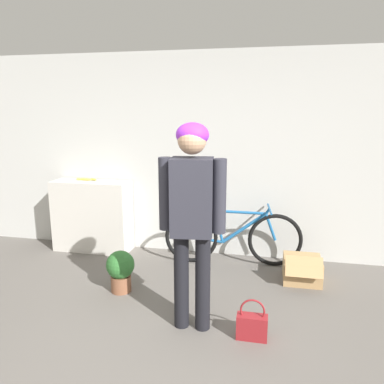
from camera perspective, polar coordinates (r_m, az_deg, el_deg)
The scene contains 8 objects.
wall_back at distance 4.83m, azimuth 2.58°, elevation 5.48°, with size 8.00×0.07×2.60m.
side_shelf at distance 5.25m, azimuth -14.94°, elevation -3.53°, with size 1.03×0.37×0.95m.
person at distance 3.09m, azimuth 0.01°, elevation -2.09°, with size 0.56×0.29×1.79m.
bicycle at distance 4.66m, azimuth 6.20°, elevation -6.80°, with size 1.69×0.46×0.73m.
banana at distance 5.22m, azimuth -15.76°, elevation 1.90°, with size 0.31×0.08×0.03m.
handbag at distance 3.35m, azimuth 9.12°, elevation -19.44°, with size 0.26×0.11×0.36m.
cardboard_box at distance 4.46m, azimuth 16.42°, elevation -11.21°, with size 0.41×0.50×0.34m.
potted_plant at distance 4.07m, azimuth -10.84°, elevation -11.45°, with size 0.30×0.30×0.45m.
Camera 1 is at (0.78, -1.91, 1.88)m, focal length 35.00 mm.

